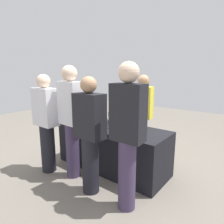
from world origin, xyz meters
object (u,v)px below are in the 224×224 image
wine_bottle_4 (141,122)px  guest_1 (71,118)px  wine_glass_3 (140,129)px  guest_3 (128,132)px  menu_board (117,123)px  wine_bottle_0 (96,116)px  wine_glass_2 (112,122)px  guest_0 (46,121)px  wine_glass_0 (78,117)px  wine_bottle_2 (115,119)px  wine_bottle_3 (125,120)px  guest_2 (90,133)px  server_pouring (142,113)px  wine_glass_1 (91,121)px  wine_bottle_1 (110,117)px

wine_bottle_4 → guest_1: bearing=-133.4°
wine_glass_3 → guest_3: (0.18, -0.58, 0.14)m
menu_board → wine_bottle_0: bearing=-63.9°
wine_glass_2 → wine_glass_3: 0.54m
wine_glass_3 → guest_0: (-1.37, -0.62, 0.03)m
wine_glass_0 → wine_bottle_4: bearing=17.1°
wine_bottle_0 → wine_glass_3: size_ratio=2.20×
wine_bottle_0 → wine_bottle_4: (0.89, 0.12, 0.01)m
wine_glass_0 → wine_bottle_0: bearing=45.5°
wine_bottle_2 → wine_bottle_3: (0.17, 0.06, -0.00)m
guest_2 → guest_3: 0.59m
wine_bottle_4 → server_pouring: (-0.26, 0.50, 0.02)m
wine_bottle_2 → guest_2: 0.85m
wine_bottle_0 → wine_glass_1: wine_bottle_0 is taller
guest_0 → wine_glass_0: bearing=79.1°
wine_bottle_4 → wine_glass_3: size_ratio=2.32×
wine_bottle_1 → wine_glass_1: size_ratio=2.20×
wine_bottle_1 → guest_2: (0.36, -0.88, 0.01)m
wine_bottle_4 → wine_glass_3: (0.16, -0.31, -0.02)m
wine_glass_3 → guest_0: 1.50m
server_pouring → guest_2: 1.42m
wine_bottle_0 → wine_glass_0: 0.31m
guest_0 → wine_bottle_1: bearing=55.6°
wine_glass_2 → guest_0: 1.06m
wine_glass_0 → wine_glass_3: 1.26m
guest_3 → menu_board: (-1.42, 1.69, -0.49)m
wine_bottle_1 → wine_bottle_3: size_ratio=0.94×
wine_bottle_1 → guest_1: size_ratio=0.17×
wine_glass_2 → wine_glass_3: bearing=-4.1°
wine_glass_2 → guest_3: size_ratio=0.08×
wine_glass_3 → guest_0: bearing=-155.5°
wine_glass_0 → guest_1: size_ratio=0.08×
guest_2 → wine_glass_1: bearing=135.0°
wine_glass_1 → wine_bottle_1: bearing=68.1°
wine_glass_2 → wine_glass_1: bearing=-163.2°
guest_0 → server_pouring: bearing=55.8°
wine_bottle_4 → wine_glass_1: (-0.75, -0.38, -0.02)m
wine_bottle_4 → wine_glass_1: bearing=-152.9°
wine_glass_1 → server_pouring: (0.49, 0.88, 0.05)m
server_pouring → guest_2: size_ratio=1.00×
wine_bottle_3 → guest_3: (0.62, -0.86, 0.12)m
wine_bottle_4 → wine_glass_3: bearing=-63.2°
wine_glass_3 → wine_bottle_3: bearing=147.9°
wine_bottle_2 → guest_1: size_ratio=0.19×
server_pouring → guest_2: (0.02, -1.42, -0.02)m
wine_glass_1 → wine_glass_2: (0.37, 0.11, 0.01)m
wine_bottle_0 → wine_bottle_3: size_ratio=0.97×
wine_glass_3 → guest_1: bearing=-151.9°
wine_glass_1 → guest_3: size_ratio=0.08×
wine_bottle_4 → wine_glass_0: wine_bottle_4 is taller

